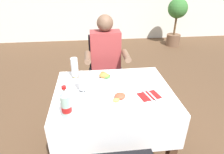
# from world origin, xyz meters

# --- Properties ---
(ground_plane) EXTENTS (11.00, 11.00, 0.00)m
(ground_plane) POSITION_xyz_m (0.00, 0.00, 0.00)
(ground_plane) COLOR brown
(main_dining_table) EXTENTS (1.05, 0.85, 0.74)m
(main_dining_table) POSITION_xyz_m (-0.12, -0.00, 0.56)
(main_dining_table) COLOR white
(main_dining_table) RESTS_ON ground
(chair_far_diner_seat) EXTENTS (0.44, 0.50, 0.97)m
(chair_far_diner_seat) POSITION_xyz_m (-0.12, 0.81, 0.55)
(chair_far_diner_seat) COLOR black
(chair_far_diner_seat) RESTS_ON ground
(seated_diner_far) EXTENTS (0.50, 0.46, 1.26)m
(seated_diner_far) POSITION_xyz_m (-0.13, 0.70, 0.71)
(seated_diner_far) COLOR #282D42
(seated_diner_far) RESTS_ON ground
(plate_near_camera) EXTENTS (0.24, 0.24, 0.05)m
(plate_near_camera) POSITION_xyz_m (-0.09, -0.15, 0.75)
(plate_near_camera) COLOR white
(plate_near_camera) RESTS_ON main_dining_table
(plate_far_diner) EXTENTS (0.26, 0.26, 0.07)m
(plate_far_diner) POSITION_xyz_m (-0.19, 0.23, 0.76)
(plate_far_diner) COLOR white
(plate_far_diner) RESTS_ON main_dining_table
(beer_glass_left) EXTENTS (0.07, 0.07, 0.22)m
(beer_glass_left) POSITION_xyz_m (-0.47, 0.26, 0.85)
(beer_glass_left) COLOR white
(beer_glass_left) RESTS_ON main_dining_table
(beer_glass_middle) EXTENTS (0.07, 0.07, 0.20)m
(beer_glass_middle) POSITION_xyz_m (-0.39, -0.01, 0.84)
(beer_glass_middle) COLOR white
(beer_glass_middle) RESTS_ON main_dining_table
(cola_bottle_primary) EXTENTS (0.07, 0.07, 0.27)m
(cola_bottle_primary) POSITION_xyz_m (-0.49, -0.35, 0.85)
(cola_bottle_primary) COLOR silver
(cola_bottle_primary) RESTS_ON main_dining_table
(napkin_cutlery_set) EXTENTS (0.20, 0.20, 0.01)m
(napkin_cutlery_set) POSITION_xyz_m (0.17, -0.13, 0.74)
(napkin_cutlery_set) COLOR maroon
(napkin_cutlery_set) RESTS_ON main_dining_table
(potted_plant_corner) EXTENTS (0.47, 0.47, 1.17)m
(potted_plant_corner) POSITION_xyz_m (1.84, 3.23, 0.74)
(potted_plant_corner) COLOR brown
(potted_plant_corner) RESTS_ON ground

